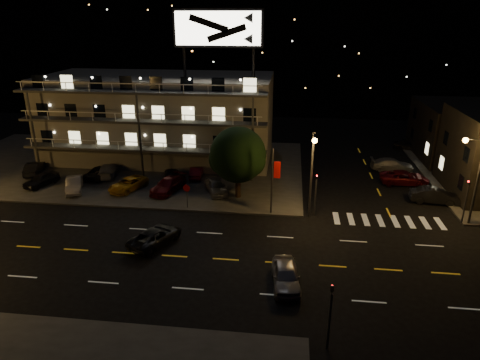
# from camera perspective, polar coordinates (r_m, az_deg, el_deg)

# --- Properties ---
(ground) EXTENTS (140.00, 140.00, 0.00)m
(ground) POSITION_cam_1_polar(r_m,az_deg,el_deg) (33.39, -5.37, -10.28)
(ground) COLOR black
(ground) RESTS_ON ground
(curb_nw) EXTENTS (44.00, 24.00, 0.15)m
(curb_nw) POSITION_cam_1_polar(r_m,az_deg,el_deg) (54.78, -15.47, 1.93)
(curb_nw) COLOR #343432
(curb_nw) RESTS_ON ground
(motel) EXTENTS (28.00, 13.80, 18.10)m
(motel) POSITION_cam_1_polar(r_m,az_deg,el_deg) (55.53, -10.60, 8.26)
(motel) COLOR gray
(motel) RESTS_ON ground
(side_bldg_back) EXTENTS (14.06, 12.00, 7.00)m
(side_bldg_back) POSITION_cam_1_polar(r_m,az_deg,el_deg) (62.14, 29.05, 5.56)
(side_bldg_back) COLOR black
(side_bldg_back) RESTS_ON ground
(hill_backdrop) EXTENTS (120.00, 25.00, 24.00)m
(hill_backdrop) POSITION_cam_1_polar(r_m,az_deg,el_deg) (97.55, -0.49, 17.68)
(hill_backdrop) COLOR black
(hill_backdrop) RESTS_ON ground
(streetlight_nc) EXTENTS (0.44, 1.92, 8.00)m
(streetlight_nc) POSITION_cam_1_polar(r_m,az_deg,el_deg) (37.88, 9.59, 1.72)
(streetlight_nc) COLOR #2D2D30
(streetlight_nc) RESTS_ON ground
(streetlight_ne) EXTENTS (1.92, 0.44, 8.00)m
(streetlight_ne) POSITION_cam_1_polar(r_m,az_deg,el_deg) (41.28, 28.82, 0.95)
(streetlight_ne) COLOR #2D2D30
(streetlight_ne) RESTS_ON ground
(signal_nw) EXTENTS (0.20, 0.27, 4.60)m
(signal_nw) POSITION_cam_1_polar(r_m,az_deg,el_deg) (39.28, 10.08, -1.34)
(signal_nw) COLOR #2D2D30
(signal_nw) RESTS_ON ground
(signal_sw) EXTENTS (0.20, 0.27, 4.60)m
(signal_sw) POSITION_cam_1_polar(r_m,az_deg,el_deg) (24.44, 11.96, -16.60)
(signal_sw) COLOR #2D2D30
(signal_sw) RESTS_ON ground
(signal_ne) EXTENTS (0.27, 0.20, 4.60)m
(signal_ne) POSITION_cam_1_polar(r_m,az_deg,el_deg) (42.18, 27.98, -2.00)
(signal_ne) COLOR #2D2D30
(signal_ne) RESTS_ON ground
(banner_north) EXTENTS (0.83, 0.16, 6.40)m
(banner_north) POSITION_cam_1_polar(r_m,az_deg,el_deg) (38.81, 4.40, 0.03)
(banner_north) COLOR #2D2D30
(banner_north) RESTS_ON ground
(stop_sign) EXTENTS (0.91, 0.11, 2.61)m
(stop_sign) POSITION_cam_1_polar(r_m,az_deg,el_deg) (40.70, -7.11, -1.66)
(stop_sign) COLOR #2D2D30
(stop_sign) RESTS_ON ground
(tree) EXTENTS (5.75, 5.54, 7.24)m
(tree) POSITION_cam_1_polar(r_m,az_deg,el_deg) (41.86, -0.35, 3.17)
(tree) COLOR black
(tree) RESTS_ON curb_nw
(lot_car_0) EXTENTS (2.89, 4.32, 1.36)m
(lot_car_0) POSITION_cam_1_polar(r_m,az_deg,el_deg) (50.78, -24.97, 0.08)
(lot_car_0) COLOR black
(lot_car_0) RESTS_ON curb_nw
(lot_car_1) EXTENTS (3.08, 4.54, 1.42)m
(lot_car_1) POSITION_cam_1_polar(r_m,az_deg,el_deg) (47.85, -21.24, -0.55)
(lot_car_1) COLOR gray
(lot_car_1) RESTS_ON curb_nw
(lot_car_2) EXTENTS (3.71, 5.03, 1.27)m
(lot_car_2) POSITION_cam_1_polar(r_m,az_deg,el_deg) (46.37, -14.70, -0.55)
(lot_car_2) COLOR orange
(lot_car_2) RESTS_ON curb_nw
(lot_car_3) EXTENTS (3.44, 5.30, 1.43)m
(lot_car_3) POSITION_cam_1_polar(r_m,az_deg,el_deg) (45.07, -9.55, -0.65)
(lot_car_3) COLOR #530B13
(lot_car_3) RESTS_ON curb_nw
(lot_car_4) EXTENTS (3.30, 4.61, 1.46)m
(lot_car_4) POSITION_cam_1_polar(r_m,az_deg,el_deg) (44.20, -3.21, -0.81)
(lot_car_4) COLOR gray
(lot_car_4) RESTS_ON curb_nw
(lot_car_5) EXTENTS (2.57, 4.42, 1.38)m
(lot_car_5) POSITION_cam_1_polar(r_m,az_deg,el_deg) (54.89, -25.74, 1.44)
(lot_car_5) COLOR black
(lot_car_5) RESTS_ON curb_nw
(lot_car_6) EXTENTS (2.46, 4.68, 1.26)m
(lot_car_6) POSITION_cam_1_polar(r_m,az_deg,el_deg) (50.93, -18.18, 1.03)
(lot_car_6) COLOR black
(lot_car_6) RESTS_ON curb_nw
(lot_car_7) EXTENTS (2.85, 5.12, 1.40)m
(lot_car_7) POSITION_cam_1_polar(r_m,az_deg,el_deg) (51.07, -17.15, 1.29)
(lot_car_7) COLOR gray
(lot_car_7) RESTS_ON curb_nw
(lot_car_8) EXTENTS (2.74, 4.24, 1.34)m
(lot_car_8) POSITION_cam_1_polar(r_m,az_deg,el_deg) (48.16, -9.08, 0.76)
(lot_car_8) COLOR black
(lot_car_8) RESTS_ON curb_nw
(lot_car_9) EXTENTS (1.66, 3.84, 1.23)m
(lot_car_9) POSITION_cam_1_polar(r_m,az_deg,el_deg) (48.64, -5.82, 1.06)
(lot_car_9) COLOR #530B13
(lot_car_9) RESTS_ON curb_nw
(side_car_0) EXTENTS (4.79, 2.15, 1.53)m
(side_car_0) POSITION_cam_1_polar(r_m,az_deg,el_deg) (46.24, 24.51, -1.91)
(side_car_0) COLOR black
(side_car_0) RESTS_ON ground
(side_car_1) EXTENTS (5.24, 2.49, 1.44)m
(side_car_1) POSITION_cam_1_polar(r_m,az_deg,el_deg) (50.19, 21.10, 0.29)
(side_car_1) COLOR #530B13
(side_car_1) RESTS_ON ground
(side_car_2) EXTENTS (4.97, 2.06, 1.44)m
(side_car_2) POSITION_cam_1_polar(r_m,az_deg,el_deg) (54.12, 19.60, 1.95)
(side_car_2) COLOR gray
(side_car_2) RESTS_ON ground
(side_car_3) EXTENTS (3.97, 2.70, 1.26)m
(side_car_3) POSITION_cam_1_polar(r_m,az_deg,el_deg) (63.51, 21.45, 4.35)
(side_car_3) COLOR black
(side_car_3) RESTS_ON ground
(road_car_east) EXTENTS (2.25, 4.60, 1.51)m
(road_car_east) POSITION_cam_1_polar(r_m,az_deg,el_deg) (30.06, 6.11, -12.51)
(road_car_east) COLOR gray
(road_car_east) RESTS_ON ground
(road_car_west) EXTENTS (4.07, 5.40, 1.36)m
(road_car_west) POSITION_cam_1_polar(r_m,az_deg,el_deg) (35.43, -11.22, -7.39)
(road_car_west) COLOR black
(road_car_west) RESTS_ON ground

